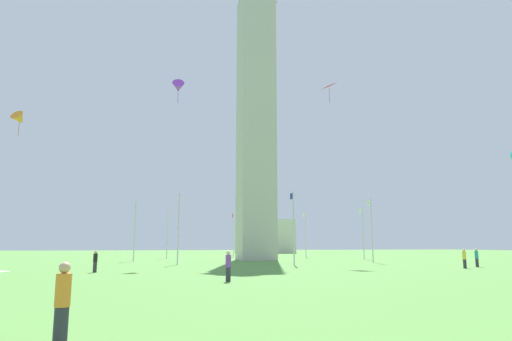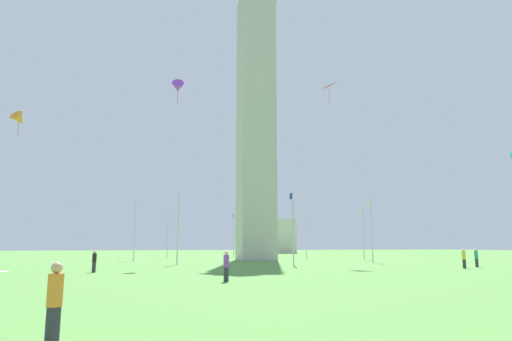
% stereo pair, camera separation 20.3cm
% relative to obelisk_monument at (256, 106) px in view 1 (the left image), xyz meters
% --- Properties ---
extents(ground_plane, '(260.00, 260.00, 0.00)m').
position_rel_obelisk_monument_xyz_m(ground_plane, '(0.00, 0.00, -22.07)').
color(ground_plane, '#548C3D').
extents(obelisk_monument, '(4.85, 4.85, 44.13)m').
position_rel_obelisk_monument_xyz_m(obelisk_monument, '(0.00, 0.00, 0.00)').
color(obelisk_monument, '#B7B2A8').
rests_on(obelisk_monument, ground).
extents(flagpole_n, '(1.12, 0.14, 7.66)m').
position_rel_obelisk_monument_xyz_m(flagpole_n, '(16.37, 0.00, -17.85)').
color(flagpole_n, silver).
rests_on(flagpole_n, ground).
extents(flagpole_ne, '(1.12, 0.14, 7.66)m').
position_rel_obelisk_monument_xyz_m(flagpole_ne, '(11.59, 11.53, -17.85)').
color(flagpole_ne, silver).
rests_on(flagpole_ne, ground).
extents(flagpole_e, '(1.12, 0.14, 7.66)m').
position_rel_obelisk_monument_xyz_m(flagpole_e, '(0.06, 16.31, -17.85)').
color(flagpole_e, silver).
rests_on(flagpole_e, ground).
extents(flagpole_se, '(1.12, 0.14, 7.66)m').
position_rel_obelisk_monument_xyz_m(flagpole_se, '(-11.47, 11.53, -17.85)').
color(flagpole_se, silver).
rests_on(flagpole_se, ground).
extents(flagpole_s, '(1.12, 0.14, 7.66)m').
position_rel_obelisk_monument_xyz_m(flagpole_s, '(-16.25, 0.00, -17.85)').
color(flagpole_s, silver).
rests_on(flagpole_s, ground).
extents(flagpole_sw, '(1.12, 0.14, 7.66)m').
position_rel_obelisk_monument_xyz_m(flagpole_sw, '(-11.47, -11.53, -17.85)').
color(flagpole_sw, silver).
rests_on(flagpole_sw, ground).
extents(flagpole_w, '(1.12, 0.14, 7.66)m').
position_rel_obelisk_monument_xyz_m(flagpole_w, '(0.06, -16.31, -17.85)').
color(flagpole_w, silver).
rests_on(flagpole_w, ground).
extents(flagpole_nw, '(1.12, 0.14, 7.66)m').
position_rel_obelisk_monument_xyz_m(flagpole_nw, '(11.59, -11.53, -17.85)').
color(flagpole_nw, silver).
rests_on(flagpole_nw, ground).
extents(person_yellow_shirt, '(0.32, 0.32, 1.77)m').
position_rel_obelisk_monument_xyz_m(person_yellow_shirt, '(-25.57, -13.02, -21.19)').
color(person_yellow_shirt, '#2D2D38').
rests_on(person_yellow_shirt, ground).
extents(person_black_shirt, '(0.32, 0.32, 1.67)m').
position_rel_obelisk_monument_xyz_m(person_black_shirt, '(-23.96, 18.66, -21.24)').
color(person_black_shirt, '#2D2D38').
rests_on(person_black_shirt, ground).
extents(person_purple_shirt, '(0.32, 0.32, 1.75)m').
position_rel_obelisk_monument_xyz_m(person_purple_shirt, '(-34.97, 10.32, -21.20)').
color(person_purple_shirt, '#2D2D38').
rests_on(person_purple_shirt, ground).
extents(person_teal_shirt, '(0.32, 0.32, 1.77)m').
position_rel_obelisk_monument_xyz_m(person_teal_shirt, '(-23.75, -15.83, -21.18)').
color(person_teal_shirt, '#2D2D38').
rests_on(person_teal_shirt, ground).
extents(person_orange_shirt, '(0.32, 0.32, 1.72)m').
position_rel_obelisk_monument_xyz_m(person_orange_shirt, '(-50.59, 16.71, -21.21)').
color(person_orange_shirt, '#2D2D38').
rests_on(person_orange_shirt, ground).
extents(kite_orange_delta, '(1.79, 1.63, 2.27)m').
position_rel_obelisk_monument_xyz_m(kite_orange_delta, '(-19.27, 26.05, -9.14)').
color(kite_orange_delta, orange).
extents(kite_purple_delta, '(1.85, 1.47, 2.79)m').
position_rel_obelisk_monument_xyz_m(kite_purple_delta, '(-11.54, 11.98, -2.26)').
color(kite_purple_delta, purple).
extents(kite_red_diamond, '(1.77, 1.66, 2.47)m').
position_rel_obelisk_monument_xyz_m(kite_red_diamond, '(-11.79, -6.38, -0.65)').
color(kite_red_diamond, red).
extents(distant_building, '(27.83, 10.55, 8.68)m').
position_rel_obelisk_monument_xyz_m(distant_building, '(63.73, -17.74, -17.73)').
color(distant_building, beige).
rests_on(distant_building, ground).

